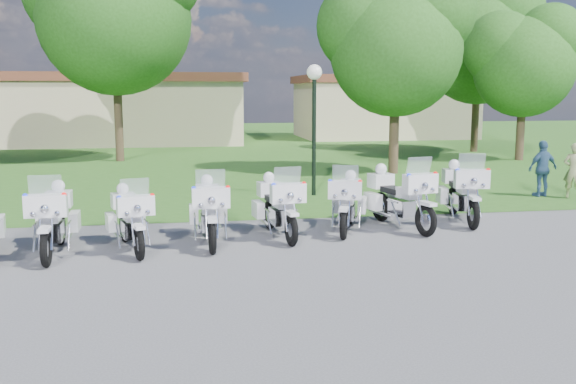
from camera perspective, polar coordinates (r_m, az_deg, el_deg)
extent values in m
plane|color=#525257|center=(12.51, 2.17, -5.11)|extent=(100.00, 100.00, 0.00)
cube|color=#2F631F|center=(39.09, -5.83, 4.40)|extent=(100.00, 48.00, 0.01)
cube|color=white|center=(13.33, -24.26, -2.76)|extent=(0.28, 0.56, 0.37)
torus|color=black|center=(11.95, -20.71, -4.73)|extent=(0.15, 0.67, 0.67)
torus|color=black|center=(13.59, -19.58, -3.07)|extent=(0.15, 0.67, 0.67)
cube|color=white|center=(11.85, -20.82, -3.11)|extent=(0.19, 0.45, 0.07)
cube|color=white|center=(12.03, -20.73, -1.14)|extent=(0.73, 0.26, 0.40)
cube|color=silver|center=(12.03, -20.77, 0.55)|extent=(0.56, 0.14, 0.38)
sphere|color=red|center=(11.89, -19.30, -0.25)|extent=(0.09, 0.09, 0.09)
sphere|color=#1426E5|center=(12.00, -22.33, -0.34)|extent=(0.09, 0.09, 0.09)
cube|color=silver|center=(12.76, -20.13, -3.31)|extent=(0.36, 0.57, 0.34)
cube|color=white|center=(12.46, -20.37, -1.96)|extent=(0.34, 0.53, 0.22)
cube|color=black|center=(12.99, -20.01, -1.61)|extent=(0.36, 0.63, 0.12)
cube|color=white|center=(13.37, -18.43, -2.46)|extent=(0.20, 0.53, 0.36)
cube|color=white|center=(13.46, -20.97, -2.52)|extent=(0.20, 0.53, 0.36)
cube|color=white|center=(13.51, -19.69, -0.60)|extent=(0.49, 0.42, 0.32)
sphere|color=white|center=(13.47, -19.75, 0.49)|extent=(0.26, 0.26, 0.26)
torus|color=black|center=(11.93, -13.09, -4.52)|extent=(0.27, 0.63, 0.62)
torus|color=black|center=(13.45, -14.34, -3.06)|extent=(0.27, 0.63, 0.62)
cube|color=white|center=(11.84, -13.13, -3.01)|extent=(0.26, 0.44, 0.07)
cube|color=white|center=(12.00, -13.39, -1.19)|extent=(0.70, 0.38, 0.37)
cube|color=silver|center=(12.00, -13.50, 0.38)|extent=(0.53, 0.24, 0.35)
sphere|color=red|center=(11.97, -11.98, -0.31)|extent=(0.08, 0.08, 0.08)
sphere|color=#1426E5|center=(11.87, -14.79, -0.49)|extent=(0.08, 0.08, 0.08)
cube|color=silver|center=(12.68, -13.79, -3.24)|extent=(0.43, 0.58, 0.32)
cube|color=white|center=(12.40, -13.67, -1.97)|extent=(0.41, 0.54, 0.20)
cube|color=black|center=(12.89, -14.05, -1.66)|extent=(0.45, 0.64, 0.11)
cube|color=white|center=(13.33, -13.09, -2.42)|extent=(0.28, 0.51, 0.33)
cube|color=white|center=(13.24, -15.46, -2.59)|extent=(0.28, 0.51, 0.33)
cube|color=white|center=(13.38, -14.45, -0.73)|extent=(0.52, 0.47, 0.30)
sphere|color=white|center=(13.34, -14.49, 0.29)|extent=(0.24, 0.24, 0.24)
torus|color=black|center=(12.14, -6.75, -4.01)|extent=(0.14, 0.67, 0.67)
torus|color=black|center=(13.79, -7.15, -2.46)|extent=(0.14, 0.67, 0.67)
cube|color=white|center=(12.04, -6.77, -2.42)|extent=(0.18, 0.44, 0.07)
cube|color=white|center=(12.22, -6.87, -0.50)|extent=(0.72, 0.25, 0.40)
cube|color=silver|center=(12.23, -6.92, 1.16)|extent=(0.56, 0.13, 0.37)
sphere|color=red|center=(12.16, -5.37, 0.38)|extent=(0.09, 0.09, 0.09)
sphere|color=#1426E5|center=(12.12, -8.37, 0.30)|extent=(0.09, 0.09, 0.09)
cube|color=silver|center=(12.96, -6.98, -2.65)|extent=(0.34, 0.56, 0.34)
cube|color=white|center=(12.66, -6.95, -1.32)|extent=(0.32, 0.52, 0.22)
cube|color=black|center=(13.19, -7.07, -1.00)|extent=(0.34, 0.62, 0.12)
cube|color=white|center=(13.63, -5.88, -1.85)|extent=(0.18, 0.52, 0.36)
cube|color=white|center=(13.60, -8.39, -1.92)|extent=(0.18, 0.52, 0.36)
cube|color=white|center=(13.72, -7.20, -0.03)|extent=(0.48, 0.40, 0.32)
sphere|color=white|center=(13.68, -7.22, 1.04)|extent=(0.26, 0.26, 0.26)
torus|color=black|center=(12.69, 0.30, -3.41)|extent=(0.21, 0.67, 0.66)
torus|color=black|center=(14.26, -1.67, -2.04)|extent=(0.21, 0.67, 0.66)
cube|color=white|center=(12.60, 0.33, -1.90)|extent=(0.23, 0.45, 0.07)
cube|color=white|center=(12.77, 0.01, -0.11)|extent=(0.73, 0.32, 0.39)
cube|color=silver|center=(12.78, -0.07, 1.45)|extent=(0.56, 0.19, 0.37)
sphere|color=red|center=(12.78, 1.43, 0.74)|extent=(0.09, 0.09, 0.09)
sphere|color=#1426E5|center=(12.60, -1.28, 0.63)|extent=(0.09, 0.09, 0.09)
cube|color=silver|center=(13.46, -0.76, -2.18)|extent=(0.40, 0.59, 0.33)
cube|color=white|center=(13.18, -0.49, -0.90)|extent=(0.38, 0.55, 0.22)
cube|color=black|center=(13.68, -1.11, -0.62)|extent=(0.41, 0.65, 0.12)
cube|color=white|center=(14.16, -0.36, -1.42)|extent=(0.24, 0.53, 0.35)
cube|color=white|center=(14.01, -2.67, -1.55)|extent=(0.24, 0.53, 0.35)
cube|color=white|center=(14.19, -1.71, 0.27)|extent=(0.52, 0.45, 0.31)
sphere|color=white|center=(14.15, -1.71, 1.29)|extent=(0.25, 0.25, 0.25)
torus|color=black|center=(13.28, 4.97, -2.91)|extent=(0.33, 0.65, 0.64)
torus|color=black|center=(14.88, 5.53, -1.64)|extent=(0.33, 0.65, 0.64)
cube|color=white|center=(13.20, 4.98, -1.49)|extent=(0.30, 0.46, 0.07)
cube|color=white|center=(13.38, 5.10, 0.19)|extent=(0.73, 0.45, 0.38)
cube|color=silver|center=(13.39, 5.14, 1.65)|extent=(0.55, 0.29, 0.36)
sphere|color=red|center=(13.27, 6.41, 0.90)|extent=(0.09, 0.09, 0.09)
sphere|color=#1426E5|center=(13.32, 3.77, 0.96)|extent=(0.09, 0.09, 0.09)
cube|color=silver|center=(14.08, 5.28, -1.76)|extent=(0.49, 0.62, 0.33)
cube|color=white|center=(13.79, 5.22, -0.56)|extent=(0.46, 0.57, 0.21)
cube|color=black|center=(14.31, 5.39, -0.30)|extent=(0.51, 0.67, 0.12)
cube|color=white|center=(14.69, 6.61, -1.15)|extent=(0.33, 0.53, 0.35)
cube|color=white|center=(14.74, 4.37, -1.08)|extent=(0.33, 0.53, 0.35)
cube|color=white|center=(14.82, 5.57, 0.54)|extent=(0.56, 0.52, 0.31)
sphere|color=white|center=(14.78, 5.58, 1.50)|extent=(0.25, 0.25, 0.25)
torus|color=black|center=(13.83, 12.15, -2.49)|extent=(0.30, 0.71, 0.70)
torus|color=black|center=(15.28, 8.25, -1.30)|extent=(0.30, 0.71, 0.70)
cube|color=white|center=(13.75, 12.25, -1.00)|extent=(0.30, 0.49, 0.07)
cube|color=white|center=(13.90, 11.67, 0.74)|extent=(0.79, 0.43, 0.42)
cube|color=silver|center=(13.90, 11.57, 2.27)|extent=(0.60, 0.27, 0.39)
sphere|color=red|center=(14.02, 12.96, 1.59)|extent=(0.09, 0.09, 0.09)
sphere|color=#1426E5|center=(13.63, 10.69, 1.46)|extent=(0.09, 0.09, 0.09)
cube|color=silver|center=(14.54, 10.07, -1.37)|extent=(0.49, 0.66, 0.36)
cube|color=white|center=(14.28, 10.67, -0.08)|extent=(0.46, 0.61, 0.23)
cube|color=black|center=(14.74, 9.43, 0.15)|extent=(0.50, 0.72, 0.13)
cube|color=white|center=(15.29, 9.58, -0.65)|extent=(0.32, 0.57, 0.38)
cube|color=white|center=(14.96, 7.56, -0.82)|extent=(0.32, 0.57, 0.38)
cube|color=white|center=(15.21, 8.24, 1.01)|extent=(0.59, 0.53, 0.34)
sphere|color=white|center=(15.18, 8.27, 2.03)|extent=(0.27, 0.27, 0.27)
torus|color=black|center=(14.76, 16.15, -1.92)|extent=(0.25, 0.72, 0.71)
torus|color=black|center=(16.46, 14.46, -0.76)|extent=(0.25, 0.72, 0.71)
cube|color=white|center=(14.68, 16.23, -0.52)|extent=(0.27, 0.49, 0.07)
cube|color=white|center=(14.87, 16.02, 1.13)|extent=(0.79, 0.38, 0.42)
cube|color=silver|center=(14.89, 16.02, 2.57)|extent=(0.60, 0.23, 0.40)
sphere|color=red|center=(14.88, 17.37, 1.86)|extent=(0.09, 0.09, 0.09)
sphere|color=#1426E5|center=(14.70, 14.85, 1.88)|extent=(0.09, 0.09, 0.09)
cube|color=silver|center=(15.61, 15.26, -0.84)|extent=(0.45, 0.64, 0.36)
cube|color=white|center=(15.31, 15.55, 0.37)|extent=(0.43, 0.60, 0.23)
cube|color=black|center=(15.86, 15.01, 0.60)|extent=(0.46, 0.71, 0.13)
cube|color=white|center=(16.37, 15.69, -0.23)|extent=(0.28, 0.57, 0.38)
cube|color=white|center=(16.21, 13.53, -0.23)|extent=(0.28, 0.57, 0.38)
cube|color=white|center=(16.40, 14.51, 1.41)|extent=(0.57, 0.50, 0.34)
sphere|color=white|center=(16.37, 14.55, 2.36)|extent=(0.27, 0.27, 0.27)
cylinder|color=black|center=(18.77, 2.32, 4.88)|extent=(0.12, 0.12, 3.44)
sphere|color=white|center=(18.74, 2.36, 10.60)|extent=(0.44, 0.44, 0.44)
cylinder|color=#38281C|center=(29.20, -14.86, 7.06)|extent=(0.36, 0.36, 4.49)
sphere|color=#235217|center=(29.35, -15.17, 14.64)|extent=(6.53, 6.53, 6.53)
cylinder|color=#38281C|center=(24.28, 9.41, 5.53)|extent=(0.36, 0.36, 3.32)
sphere|color=#235217|center=(24.28, 9.58, 12.29)|extent=(4.82, 4.82, 4.82)
sphere|color=#235217|center=(24.40, 6.92, 14.46)|extent=(3.62, 3.62, 3.62)
sphere|color=#235217|center=(24.51, 12.49, 15.36)|extent=(3.32, 3.32, 3.32)
cylinder|color=#38281C|center=(30.46, 19.98, 5.48)|extent=(0.36, 0.36, 3.01)
sphere|color=#235217|center=(30.44, 20.24, 10.36)|extent=(4.37, 4.37, 4.37)
sphere|color=#235217|center=(30.33, 18.39, 12.01)|extent=(3.28, 3.28, 3.28)
sphere|color=#235217|center=(30.79, 22.32, 12.52)|extent=(3.01, 3.01, 3.01)
cylinder|color=#38281C|center=(34.18, 16.31, 6.61)|extent=(0.36, 0.36, 3.77)
sphere|color=#235217|center=(34.23, 16.56, 12.06)|extent=(5.48, 5.48, 5.48)
sphere|color=#235217|center=(34.20, 14.45, 13.88)|extent=(4.11, 4.11, 4.11)
sphere|color=#235217|center=(34.63, 18.90, 14.47)|extent=(3.77, 3.77, 3.77)
cube|color=#C2B28C|center=(40.07, -14.62, 6.84)|extent=(14.00, 8.00, 3.60)
cube|color=brown|center=(40.06, -14.74, 9.77)|extent=(14.56, 8.32, 0.50)
cube|color=#C2B28C|center=(44.02, 8.42, 7.19)|extent=(11.00, 7.00, 3.60)
cube|color=brown|center=(44.01, 8.49, 9.86)|extent=(11.44, 7.28, 0.50)
imported|color=tan|center=(20.04, 24.07, 1.72)|extent=(0.69, 0.66, 1.59)
imported|color=#375C84|center=(20.05, 21.70, 1.93)|extent=(1.01, 0.56, 1.63)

